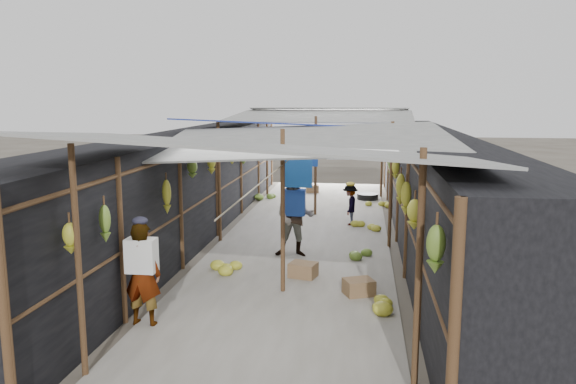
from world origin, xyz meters
The scene contains 13 objects.
aisle_slab centered at (0.00, 6.50, 0.01)m, with size 3.60×16.00×0.02m, color #9E998E.
stall_left centered at (-2.70, 6.50, 1.15)m, with size 1.40×15.00×2.30m, color black.
stall_right centered at (2.70, 6.50, 1.15)m, with size 1.40×15.00×2.30m, color black.
crate_near centered at (0.24, 3.76, 0.13)m, with size 0.44×0.36×0.27m, color #8D6947.
crate_mid centered at (1.20, 3.00, 0.13)m, with size 0.44×0.35×0.27m, color #8D6947.
crate_back centered at (-0.39, 12.47, 0.13)m, with size 0.41×0.33×0.26m, color #8D6947.
black_basin centered at (1.39, 11.46, 0.10)m, with size 0.64×0.64×0.19m, color black.
vendor_elderly centered at (-1.69, 1.45, 0.72)m, with size 0.53×0.35×1.45m, color silver.
shopper_blue centered at (-0.06, 5.06, 0.79)m, with size 0.77×0.60×1.58m, color #1F3C9B.
vendor_seated centered at (0.94, 7.91, 0.50)m, with size 0.65×0.37×1.01m, color #524E47.
market_canopy centered at (0.03, 6.86, 2.41)m, with size 5.62×15.20×2.77m.
hanging_bananas centered at (0.10, 6.65, 1.63)m, with size 3.96×14.25×0.76m.
floor_bananas centered at (0.88, 6.82, 0.15)m, with size 3.99×9.29×0.34m.
Camera 1 is at (1.23, -5.49, 3.07)m, focal length 35.00 mm.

